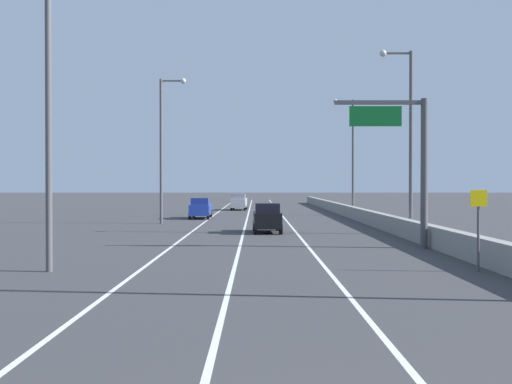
% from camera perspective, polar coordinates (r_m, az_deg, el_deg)
% --- Properties ---
extents(ground_plane, '(320.00, 320.00, 0.00)m').
position_cam_1_polar(ground_plane, '(70.11, 0.86, -1.89)').
color(ground_plane, '#38383A').
extents(lane_stripe_left, '(0.16, 130.00, 0.00)m').
position_cam_1_polar(lane_stripe_left, '(61.26, -4.15, -2.27)').
color(lane_stripe_left, silver).
rests_on(lane_stripe_left, ground_plane).
extents(lane_stripe_center, '(0.16, 130.00, 0.00)m').
position_cam_1_polar(lane_stripe_center, '(61.11, -0.88, -2.27)').
color(lane_stripe_center, silver).
rests_on(lane_stripe_center, ground_plane).
extents(lane_stripe_right, '(0.16, 130.00, 0.00)m').
position_cam_1_polar(lane_stripe_right, '(61.16, 2.41, -2.27)').
color(lane_stripe_right, silver).
rests_on(lane_stripe_right, ground_plane).
extents(jersey_barrier_right, '(0.60, 120.00, 1.10)m').
position_cam_1_polar(jersey_barrier_right, '(46.98, 11.00, -2.53)').
color(jersey_barrier_right, gray).
rests_on(jersey_barrier_right, ground_plane).
extents(overhead_sign_gantry, '(4.68, 0.36, 7.50)m').
position_cam_1_polar(overhead_sign_gantry, '(32.02, 13.83, 3.42)').
color(overhead_sign_gantry, '#47474C').
rests_on(overhead_sign_gantry, ground_plane).
extents(speed_advisory_sign, '(0.60, 0.11, 3.00)m').
position_cam_1_polar(speed_advisory_sign, '(24.09, 19.66, -2.77)').
color(speed_advisory_sign, '#4C4C51').
rests_on(speed_advisory_sign, ground_plane).
extents(lamp_post_right_second, '(2.14, 0.44, 11.79)m').
position_cam_1_polar(lamp_post_right_second, '(41.00, 13.64, 5.54)').
color(lamp_post_right_second, '#4C4C51').
rests_on(lamp_post_right_second, ground_plane).
extents(lamp_post_right_third, '(2.14, 0.44, 11.79)m').
position_cam_1_polar(lamp_post_right_third, '(63.49, 8.61, 3.85)').
color(lamp_post_right_third, '#4C4C51').
rests_on(lamp_post_right_third, ground_plane).
extents(lamp_post_left_near, '(2.14, 0.44, 11.79)m').
position_cam_1_polar(lamp_post_left_near, '(24.13, -18.11, 8.92)').
color(lamp_post_left_near, '#4C4C51').
rests_on(lamp_post_left_near, ground_plane).
extents(lamp_post_left_mid, '(2.14, 0.44, 11.79)m').
position_cam_1_polar(lamp_post_left_mid, '(50.96, -8.56, 4.61)').
color(lamp_post_left_mid, '#4C4C51').
rests_on(lamp_post_left_mid, ground_plane).
extents(car_blue_0, '(1.91, 4.81, 1.94)m').
position_cam_1_polar(car_blue_0, '(57.97, -5.20, -1.48)').
color(car_blue_0, '#1E389E').
rests_on(car_blue_0, ground_plane).
extents(car_black_1, '(1.93, 4.15, 1.96)m').
position_cam_1_polar(car_black_1, '(41.07, 0.93, -2.39)').
color(car_black_1, black).
rests_on(car_black_1, ground_plane).
extents(car_silver_2, '(1.99, 4.81, 2.02)m').
position_cam_1_polar(car_silver_2, '(76.48, -1.67, -0.91)').
color(car_silver_2, '#B7B7BC').
rests_on(car_silver_2, ground_plane).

